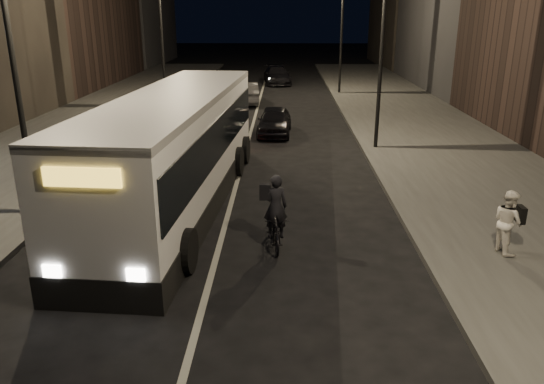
# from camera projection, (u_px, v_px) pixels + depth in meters

# --- Properties ---
(ground) EXTENTS (180.00, 180.00, 0.00)m
(ground) POSITION_uv_depth(u_px,v_px,m) (208.00, 286.00, 11.66)
(ground) COLOR black
(ground) RESTS_ON ground
(sidewalk_right) EXTENTS (7.00, 70.00, 0.16)m
(sidewalk_right) POSITION_uv_depth(u_px,v_px,m) (431.00, 138.00, 24.69)
(sidewalk_right) COLOR #3A3A38
(sidewalk_right) RESTS_ON ground
(sidewalk_left) EXTENTS (7.00, 70.00, 0.16)m
(sidewalk_left) POSITION_uv_depth(u_px,v_px,m) (70.00, 137.00, 25.05)
(sidewalk_left) COLOR #3A3A38
(sidewalk_left) RESTS_ON ground
(streetlight_right_mid) EXTENTS (1.20, 0.44, 8.12)m
(streetlight_right_mid) POSITION_uv_depth(u_px,v_px,m) (377.00, 20.00, 21.15)
(streetlight_right_mid) COLOR black
(streetlight_right_mid) RESTS_ON sidewalk_right
(streetlight_right_far) EXTENTS (1.20, 0.44, 8.12)m
(streetlight_right_far) POSITION_uv_depth(u_px,v_px,m) (338.00, 16.00, 36.27)
(streetlight_right_far) COLOR black
(streetlight_right_far) RESTS_ON sidewalk_right
(streetlight_left_near) EXTENTS (1.20, 0.44, 8.12)m
(streetlight_left_near) POSITION_uv_depth(u_px,v_px,m) (18.00, 26.00, 13.81)
(streetlight_left_near) COLOR black
(streetlight_left_near) RESTS_ON sidewalk_left
(streetlight_left_far) EXTENTS (1.20, 0.44, 8.12)m
(streetlight_left_far) POSITION_uv_depth(u_px,v_px,m) (165.00, 17.00, 30.83)
(streetlight_left_far) COLOR black
(streetlight_left_far) RESTS_ON sidewalk_left
(city_bus) EXTENTS (3.68, 12.86, 3.42)m
(city_bus) POSITION_uv_depth(u_px,v_px,m) (176.00, 146.00, 15.98)
(city_bus) COLOR white
(city_bus) RESTS_ON ground
(cyclist_on_bicycle) EXTENTS (0.79, 1.78, 1.98)m
(cyclist_on_bicycle) POSITION_uv_depth(u_px,v_px,m) (275.00, 223.00, 13.34)
(cyclist_on_bicycle) COLOR black
(cyclist_on_bicycle) RESTS_ON ground
(pedestrian_woman) EXTENTS (0.75, 0.88, 1.57)m
(pedestrian_woman) POSITION_uv_depth(u_px,v_px,m) (508.00, 222.00, 12.68)
(pedestrian_woman) COLOR white
(pedestrian_woman) RESTS_ON sidewalk_right
(car_near) EXTENTS (1.72, 3.94, 1.32)m
(car_near) POSITION_uv_depth(u_px,v_px,m) (274.00, 121.00, 25.63)
(car_near) COLOR black
(car_near) RESTS_ON ground
(car_mid) EXTENTS (1.90, 4.33, 1.38)m
(car_mid) POSITION_uv_depth(u_px,v_px,m) (246.00, 93.00, 34.09)
(car_mid) COLOR #3A3A3C
(car_mid) RESTS_ON ground
(car_far) EXTENTS (2.54, 5.04, 1.40)m
(car_far) POSITION_uv_depth(u_px,v_px,m) (277.00, 75.00, 43.29)
(car_far) COLOR black
(car_far) RESTS_ON ground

